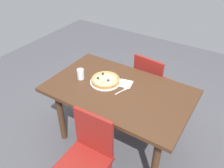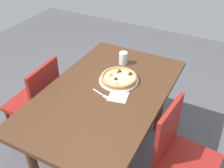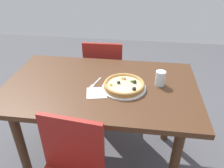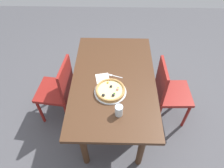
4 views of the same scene
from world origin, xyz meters
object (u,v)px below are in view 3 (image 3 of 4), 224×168
object	(u,v)px
drinking_glass	(160,78)
napkin	(97,93)
dining_table	(101,96)
plate	(124,88)
fork	(95,84)
pizza	(124,85)
chair_near	(105,74)

from	to	relation	value
drinking_glass	napkin	size ratio (longest dim) A/B	0.80
dining_table	plate	bearing A→B (deg)	170.53
napkin	fork	bearing A→B (deg)	-72.52
plate	dining_table	bearing A→B (deg)	-9.47
plate	pizza	size ratio (longest dim) A/B	1.09
dining_table	chair_near	bearing A→B (deg)	-83.05
chair_near	plate	world-z (taller)	chair_near
drinking_glass	plate	bearing A→B (deg)	18.00
dining_table	fork	size ratio (longest dim) A/B	8.93
fork	drinking_glass	size ratio (longest dim) A/B	1.45
fork	drinking_glass	bearing A→B (deg)	113.61
chair_near	drinking_glass	xyz separation A→B (m)	(-0.52, 0.60, 0.34)
dining_table	pizza	bearing A→B (deg)	170.64
pizza	napkin	xyz separation A→B (m)	(0.19, 0.09, -0.03)
napkin	dining_table	bearing A→B (deg)	-92.80
plate	napkin	size ratio (longest dim) A/B	2.30
dining_table	chair_near	xyz separation A→B (m)	(0.08, -0.66, -0.18)
plate	napkin	world-z (taller)	plate
chair_near	napkin	size ratio (longest dim) A/B	6.34
chair_near	pizza	xyz separation A→B (m)	(-0.26, 0.69, 0.31)
pizza	fork	size ratio (longest dim) A/B	1.83
pizza	napkin	bearing A→B (deg)	25.00
pizza	drinking_glass	size ratio (longest dim) A/B	2.64
dining_table	fork	world-z (taller)	fork
plate	drinking_glass	xyz separation A→B (m)	(-0.26, -0.08, 0.05)
pizza	drinking_glass	distance (m)	0.27
drinking_glass	fork	bearing A→B (deg)	6.09
drinking_glass	chair_near	bearing A→B (deg)	-49.08
dining_table	fork	bearing A→B (deg)	-3.17
pizza	fork	xyz separation A→B (m)	(0.23, -0.03, -0.03)
dining_table	pizza	world-z (taller)	pizza
plate	drinking_glass	bearing A→B (deg)	-162.00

